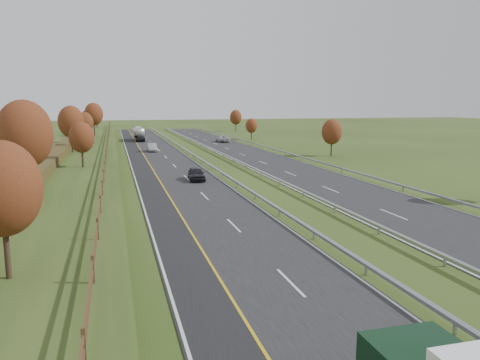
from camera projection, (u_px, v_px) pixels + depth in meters
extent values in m
plane|color=#2E4217|center=(224.00, 168.00, 68.29)|extent=(400.00, 400.00, 0.00)
cube|color=black|center=(165.00, 165.00, 70.99)|extent=(10.50, 200.00, 0.04)
cube|color=black|center=(268.00, 162.00, 75.24)|extent=(10.50, 200.00, 0.04)
cube|color=black|center=(140.00, 166.00, 70.02)|extent=(3.00, 200.00, 0.04)
cube|color=silver|center=(131.00, 166.00, 69.68)|extent=(0.15, 200.00, 0.01)
cube|color=gold|center=(150.00, 166.00, 70.40)|extent=(0.15, 200.00, 0.01)
cube|color=silver|center=(198.00, 164.00, 72.28)|extent=(0.15, 200.00, 0.01)
cube|color=silver|center=(238.00, 163.00, 73.93)|extent=(0.15, 200.00, 0.01)
cube|color=silver|center=(298.00, 161.00, 76.54)|extent=(0.15, 200.00, 0.01)
cube|color=silver|center=(290.00, 282.00, 24.64)|extent=(0.15, 4.00, 0.01)
cube|color=silver|center=(234.00, 225.00, 36.07)|extent=(0.15, 4.00, 0.01)
cube|color=silver|center=(393.00, 214.00, 39.68)|extent=(0.15, 4.00, 0.01)
cube|color=silver|center=(204.00, 196.00, 47.50)|extent=(0.15, 4.00, 0.01)
cube|color=silver|center=(330.00, 189.00, 51.11)|extent=(0.15, 4.00, 0.01)
cube|color=silver|center=(187.00, 178.00, 58.92)|extent=(0.15, 4.00, 0.01)
cube|color=silver|center=(290.00, 174.00, 62.54)|extent=(0.15, 4.00, 0.01)
cube|color=silver|center=(174.00, 166.00, 70.35)|extent=(0.15, 4.00, 0.01)
cube|color=silver|center=(263.00, 163.00, 73.96)|extent=(0.15, 4.00, 0.01)
cube|color=silver|center=(166.00, 157.00, 81.78)|extent=(0.15, 4.00, 0.01)
cube|color=silver|center=(243.00, 155.00, 85.39)|extent=(0.15, 4.00, 0.01)
cube|color=silver|center=(159.00, 150.00, 93.20)|extent=(0.15, 4.00, 0.01)
cube|color=silver|center=(227.00, 148.00, 96.82)|extent=(0.15, 4.00, 0.01)
cube|color=silver|center=(154.00, 145.00, 104.63)|extent=(0.15, 4.00, 0.01)
cube|color=silver|center=(215.00, 144.00, 108.24)|extent=(0.15, 4.00, 0.01)
cube|color=silver|center=(150.00, 141.00, 116.06)|extent=(0.15, 4.00, 0.01)
cube|color=silver|center=(205.00, 140.00, 119.67)|extent=(0.15, 4.00, 0.01)
cube|color=silver|center=(146.00, 137.00, 127.49)|extent=(0.15, 4.00, 0.01)
cube|color=silver|center=(197.00, 137.00, 131.10)|extent=(0.15, 4.00, 0.01)
cube|color=silver|center=(144.00, 135.00, 138.91)|extent=(0.15, 4.00, 0.01)
cube|color=silver|center=(190.00, 134.00, 142.53)|extent=(0.15, 4.00, 0.01)
cube|color=silver|center=(141.00, 132.00, 150.34)|extent=(0.15, 4.00, 0.01)
cube|color=silver|center=(184.00, 132.00, 153.95)|extent=(0.15, 4.00, 0.01)
cube|color=silver|center=(139.00, 130.00, 161.77)|extent=(0.15, 4.00, 0.01)
cube|color=silver|center=(179.00, 130.00, 165.38)|extent=(0.15, 4.00, 0.01)
cube|color=#2E4217|center=(75.00, 162.00, 67.47)|extent=(12.00, 200.00, 2.00)
cube|color=#373516|center=(59.00, 151.00, 66.70)|extent=(2.20, 180.00, 1.10)
cube|color=#422B19|center=(106.00, 150.00, 68.38)|extent=(0.08, 184.00, 0.10)
cube|color=#422B19|center=(106.00, 147.00, 68.31)|extent=(0.08, 184.00, 0.10)
cube|color=#422B19|center=(84.00, 347.00, 13.14)|extent=(0.12, 0.12, 1.20)
cube|color=#422B19|center=(93.00, 269.00, 19.33)|extent=(0.12, 0.12, 1.20)
cube|color=#422B19|center=(97.00, 229.00, 25.52)|extent=(0.12, 0.12, 1.20)
cube|color=#422B19|center=(100.00, 204.00, 31.71)|extent=(0.12, 0.12, 1.20)
cube|color=#422B19|center=(102.00, 188.00, 37.90)|extent=(0.12, 0.12, 1.20)
cube|color=#422B19|center=(104.00, 176.00, 44.09)|extent=(0.12, 0.12, 1.20)
cube|color=#422B19|center=(105.00, 167.00, 50.28)|extent=(0.12, 0.12, 1.20)
cube|color=#422B19|center=(105.00, 160.00, 56.47)|extent=(0.12, 0.12, 1.20)
cube|color=#422B19|center=(106.00, 154.00, 62.66)|extent=(0.12, 0.12, 1.20)
cube|color=#422B19|center=(107.00, 150.00, 68.85)|extent=(0.12, 0.12, 1.20)
cube|color=#422B19|center=(107.00, 146.00, 75.04)|extent=(0.12, 0.12, 1.20)
cube|color=#422B19|center=(107.00, 142.00, 81.23)|extent=(0.12, 0.12, 1.20)
cube|color=#422B19|center=(108.00, 140.00, 87.42)|extent=(0.12, 0.12, 1.20)
cube|color=#422B19|center=(108.00, 137.00, 93.61)|extent=(0.12, 0.12, 1.20)
cube|color=#422B19|center=(108.00, 135.00, 99.80)|extent=(0.12, 0.12, 1.20)
cube|color=#422B19|center=(108.00, 133.00, 105.99)|extent=(0.12, 0.12, 1.20)
cube|color=#422B19|center=(109.00, 131.00, 112.17)|extent=(0.12, 0.12, 1.20)
cube|color=#422B19|center=(109.00, 130.00, 118.36)|extent=(0.12, 0.12, 1.20)
cube|color=#422B19|center=(109.00, 129.00, 124.55)|extent=(0.12, 0.12, 1.20)
cube|color=#422B19|center=(109.00, 127.00, 130.74)|extent=(0.12, 0.12, 1.20)
cube|color=#422B19|center=(109.00, 126.00, 136.93)|extent=(0.12, 0.12, 1.20)
cube|color=#422B19|center=(109.00, 125.00, 143.12)|extent=(0.12, 0.12, 1.20)
cube|color=#422B19|center=(109.00, 124.00, 149.31)|extent=(0.12, 0.12, 1.20)
cube|color=#422B19|center=(109.00, 123.00, 155.50)|extent=(0.12, 0.12, 1.20)
cube|color=#94979C|center=(202.00, 160.00, 72.36)|extent=(0.32, 200.00, 0.18)
cube|color=#94979C|center=(455.00, 329.00, 19.09)|extent=(0.10, 0.14, 0.56)
cube|color=#94979C|center=(366.00, 270.00, 25.75)|extent=(0.10, 0.14, 0.56)
cube|color=#94979C|center=(314.00, 236.00, 32.42)|extent=(0.10, 0.14, 0.56)
cube|color=#94979C|center=(279.00, 213.00, 39.08)|extent=(0.10, 0.14, 0.56)
cube|color=#94979C|center=(255.00, 197.00, 45.75)|extent=(0.10, 0.14, 0.56)
cube|color=#94979C|center=(237.00, 185.00, 52.42)|extent=(0.10, 0.14, 0.56)
cube|color=#94979C|center=(223.00, 176.00, 59.08)|extent=(0.10, 0.14, 0.56)
cube|color=#94979C|center=(211.00, 168.00, 65.75)|extent=(0.10, 0.14, 0.56)
cube|color=#94979C|center=(202.00, 162.00, 72.41)|extent=(0.10, 0.14, 0.56)
cube|color=#94979C|center=(195.00, 157.00, 79.08)|extent=(0.10, 0.14, 0.56)
cube|color=#94979C|center=(188.00, 153.00, 85.74)|extent=(0.10, 0.14, 0.56)
cube|color=#94979C|center=(183.00, 149.00, 92.41)|extent=(0.10, 0.14, 0.56)
cube|color=#94979C|center=(178.00, 146.00, 99.08)|extent=(0.10, 0.14, 0.56)
cube|color=#94979C|center=(174.00, 144.00, 105.74)|extent=(0.10, 0.14, 0.56)
cube|color=#94979C|center=(170.00, 141.00, 112.41)|extent=(0.10, 0.14, 0.56)
cube|color=#94979C|center=(167.00, 139.00, 119.07)|extent=(0.10, 0.14, 0.56)
cube|color=#94979C|center=(164.00, 137.00, 125.74)|extent=(0.10, 0.14, 0.56)
cube|color=#94979C|center=(161.00, 135.00, 132.41)|extent=(0.10, 0.14, 0.56)
cube|color=#94979C|center=(159.00, 134.00, 139.07)|extent=(0.10, 0.14, 0.56)
cube|color=#94979C|center=(157.00, 132.00, 145.74)|extent=(0.10, 0.14, 0.56)
cube|color=#94979C|center=(155.00, 131.00, 152.40)|extent=(0.10, 0.14, 0.56)
cube|color=#94979C|center=(153.00, 130.00, 159.07)|extent=(0.10, 0.14, 0.56)
cube|color=#94979C|center=(151.00, 129.00, 165.73)|extent=(0.10, 0.14, 0.56)
cube|color=#94979C|center=(234.00, 159.00, 73.67)|extent=(0.32, 200.00, 0.18)
cube|color=#94979C|center=(445.00, 262.00, 27.07)|extent=(0.10, 0.14, 0.56)
cube|color=#94979C|center=(379.00, 231.00, 33.73)|extent=(0.10, 0.14, 0.56)
cube|color=#94979C|center=(335.00, 210.00, 40.40)|extent=(0.10, 0.14, 0.56)
cube|color=#94979C|center=(303.00, 194.00, 47.07)|extent=(0.10, 0.14, 0.56)
cube|color=#94979C|center=(280.00, 183.00, 53.73)|extent=(0.10, 0.14, 0.56)
cube|color=#94979C|center=(261.00, 174.00, 60.40)|extent=(0.10, 0.14, 0.56)
cube|color=#94979C|center=(246.00, 167.00, 67.06)|extent=(0.10, 0.14, 0.56)
cube|color=#94979C|center=(234.00, 161.00, 73.73)|extent=(0.10, 0.14, 0.56)
cube|color=#94979C|center=(224.00, 156.00, 80.40)|extent=(0.10, 0.14, 0.56)
cube|color=#94979C|center=(215.00, 152.00, 87.06)|extent=(0.10, 0.14, 0.56)
cube|color=#94979C|center=(208.00, 149.00, 93.73)|extent=(0.10, 0.14, 0.56)
cube|color=#94979C|center=(202.00, 146.00, 100.39)|extent=(0.10, 0.14, 0.56)
cube|color=#94979C|center=(196.00, 143.00, 107.06)|extent=(0.10, 0.14, 0.56)
cube|color=#94979C|center=(191.00, 141.00, 113.72)|extent=(0.10, 0.14, 0.56)
cube|color=#94979C|center=(187.00, 139.00, 120.39)|extent=(0.10, 0.14, 0.56)
cube|color=#94979C|center=(183.00, 137.00, 127.06)|extent=(0.10, 0.14, 0.56)
cube|color=#94979C|center=(179.00, 135.00, 133.72)|extent=(0.10, 0.14, 0.56)
cube|color=#94979C|center=(176.00, 134.00, 140.39)|extent=(0.10, 0.14, 0.56)
cube|color=#94979C|center=(173.00, 132.00, 147.05)|extent=(0.10, 0.14, 0.56)
cube|color=#94979C|center=(170.00, 131.00, 153.72)|extent=(0.10, 0.14, 0.56)
cube|color=#94979C|center=(168.00, 130.00, 160.38)|extent=(0.10, 0.14, 0.56)
cube|color=#94979C|center=(166.00, 129.00, 167.05)|extent=(0.10, 0.14, 0.56)
cube|color=#94979C|center=(302.00, 157.00, 76.64)|extent=(0.32, 200.00, 0.18)
cube|color=#94979C|center=(403.00, 189.00, 50.03)|extent=(0.10, 0.14, 0.56)
cube|color=#94979C|center=(342.00, 171.00, 63.36)|extent=(0.10, 0.14, 0.56)
cube|color=#94979C|center=(302.00, 159.00, 76.70)|extent=(0.10, 0.14, 0.56)
cube|color=#94979C|center=(274.00, 151.00, 90.03)|extent=(0.10, 0.14, 0.56)
cube|color=#94979C|center=(253.00, 145.00, 103.36)|extent=(0.10, 0.14, 0.56)
cube|color=#94979C|center=(237.00, 140.00, 116.69)|extent=(0.10, 0.14, 0.56)
cube|color=#94979C|center=(224.00, 136.00, 130.02)|extent=(0.10, 0.14, 0.56)
cube|color=#94979C|center=(213.00, 133.00, 143.35)|extent=(0.10, 0.14, 0.56)
cube|color=#94979C|center=(205.00, 130.00, 156.69)|extent=(0.10, 0.14, 0.56)
cube|color=#94979C|center=(198.00, 128.00, 170.02)|extent=(0.10, 0.14, 0.56)
cylinder|color=#2D2116|center=(7.00, 251.00, 19.75)|extent=(0.24, 0.24, 2.43)
ellipsoid|color=#532312|center=(2.00, 189.00, 19.32)|extent=(3.24, 3.24, 4.05)
cylinder|color=#2D2116|center=(28.00, 179.00, 36.32)|extent=(0.24, 0.24, 3.15)
ellipsoid|color=#532312|center=(25.00, 134.00, 35.75)|extent=(4.20, 4.20, 5.25)
cylinder|color=#2D2116|center=(83.00, 158.00, 54.32)|extent=(0.24, 0.24, 2.16)
ellipsoid|color=#532312|center=(82.00, 137.00, 53.93)|extent=(2.88, 2.88, 3.60)
cylinder|color=#2D2116|center=(72.00, 143.00, 70.75)|extent=(0.24, 0.24, 2.88)
ellipsoid|color=#532312|center=(71.00, 122.00, 70.24)|extent=(3.84, 3.84, 4.80)
cylinder|color=#2D2116|center=(86.00, 136.00, 88.20)|extent=(0.24, 0.24, 2.34)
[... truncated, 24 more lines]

